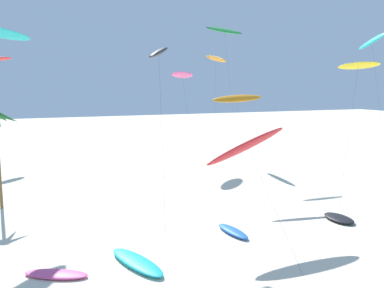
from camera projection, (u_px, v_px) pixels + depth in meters
flying_kite_0 at (248, 145)px, 31.97m from camera, size 8.51×10.06×8.66m
flying_kite_1 at (0, 59)px, 63.12m from camera, size 5.03×11.31×16.51m
flying_kite_3 at (159, 52)px, 33.28m from camera, size 3.79×6.64×15.39m
flying_kite_4 at (216, 59)px, 63.99m from camera, size 3.47×9.95×17.08m
flying_kite_5 at (183, 75)px, 59.45m from camera, size 5.66×10.79×14.03m
flying_kite_6 at (358, 66)px, 41.47m from camera, size 5.27×4.86×14.31m
flying_kite_7 at (224, 31)px, 58.17m from camera, size 5.52×6.80×20.48m
flying_kite_9 at (237, 98)px, 44.18m from camera, size 6.65×9.62×11.01m
flying_kite_11 at (372, 41)px, 48.51m from camera, size 4.90×10.29×18.20m
grounded_kite_0 at (339, 218)px, 35.49m from camera, size 1.97×3.28×0.40m
grounded_kite_1 at (56, 274)px, 25.06m from camera, size 4.21×3.16×0.28m
grounded_kite_2 at (233, 231)px, 32.32m from camera, size 1.50×3.92×0.38m
grounded_kite_3 at (137, 262)px, 26.65m from camera, size 3.17×5.81×0.40m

